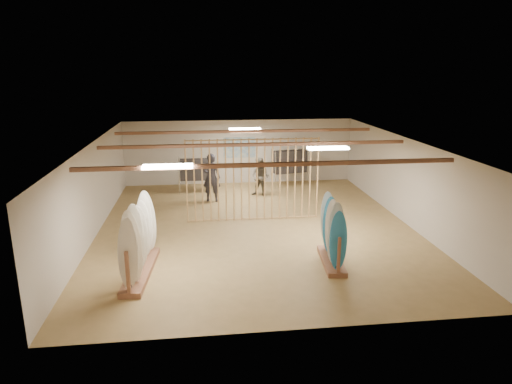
{
  "coord_description": "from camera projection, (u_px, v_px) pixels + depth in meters",
  "views": [
    {
      "loc": [
        -1.7,
        -13.84,
        5.04
      ],
      "look_at": [
        0.0,
        0.0,
        1.2
      ],
      "focal_mm": 32.0,
      "sensor_mm": 36.0,
      "label": 1
    }
  ],
  "objects": [
    {
      "name": "shopper_a",
      "position": [
        211.0,
        174.0,
        17.41
      ],
      "size": [
        0.87,
        0.68,
        2.13
      ],
      "primitive_type": "imported",
      "rotation": [
        0.0,
        0.0,
        2.93
      ],
      "color": "#28272E",
      "rests_on": "floor"
    },
    {
      "name": "light_panels",
      "position": [
        256.0,
        144.0,
        14.05
      ],
      "size": [
        1.2,
        0.35,
        0.06
      ],
      "primitive_type": "cube",
      "color": "white",
      "rests_on": "ground"
    },
    {
      "name": "ceiling",
      "position": [
        256.0,
        142.0,
        14.04
      ],
      "size": [
        12.0,
        12.0,
        0.0
      ],
      "primitive_type": "plane",
      "rotation": [
        3.14,
        0.0,
        0.0
      ],
      "color": "gray",
      "rests_on": "ground"
    },
    {
      "name": "wall_front",
      "position": [
        294.0,
        265.0,
        8.67
      ],
      "size": [
        12.0,
        0.0,
        12.0
      ],
      "primitive_type": "plane",
      "rotation": [
        -1.57,
        0.0,
        0.0
      ],
      "color": "beige",
      "rests_on": "ground"
    },
    {
      "name": "shopper_b",
      "position": [
        260.0,
        175.0,
        18.18
      ],
      "size": [
        1.07,
        1.01,
        1.77
      ],
      "primitive_type": "imported",
      "rotation": [
        0.0,
        0.0,
        -0.53
      ],
      "color": "#3E3930",
      "rests_on": "floor"
    },
    {
      "name": "floor",
      "position": [
        256.0,
        228.0,
        14.78
      ],
      "size": [
        12.0,
        12.0,
        0.0
      ],
      "primitive_type": "plane",
      "color": "#A58450",
      "rests_on": "ground"
    },
    {
      "name": "ceiling_slats",
      "position": [
        256.0,
        145.0,
        14.06
      ],
      "size": [
        9.5,
        6.12,
        0.1
      ],
      "primitive_type": "cube",
      "color": "#925D42",
      "rests_on": "ground"
    },
    {
      "name": "wall_back",
      "position": [
        239.0,
        152.0,
        20.15
      ],
      "size": [
        12.0,
        0.0,
        12.0
      ],
      "primitive_type": "plane",
      "rotation": [
        1.57,
        0.0,
        0.0
      ],
      "color": "beige",
      "rests_on": "ground"
    },
    {
      "name": "wall_left",
      "position": [
        93.0,
        191.0,
        13.82
      ],
      "size": [
        0.0,
        12.0,
        12.0
      ],
      "primitive_type": "plane",
      "rotation": [
        1.57,
        0.0,
        1.57
      ],
      "color": "beige",
      "rests_on": "ground"
    },
    {
      "name": "rack_right",
      "position": [
        332.0,
        242.0,
        11.97
      ],
      "size": [
        0.67,
        1.89,
        1.76
      ],
      "rotation": [
        0.0,
        0.0,
        -0.1
      ],
      "color": "#925D42",
      "rests_on": "floor"
    },
    {
      "name": "clothing_rack_a",
      "position": [
        196.0,
        170.0,
        18.59
      ],
      "size": [
        1.41,
        0.36,
        1.51
      ],
      "rotation": [
        0.0,
        0.0,
        -0.0
      ],
      "color": "silver",
      "rests_on": "floor"
    },
    {
      "name": "clothing_rack_b",
      "position": [
        290.0,
        162.0,
        19.63
      ],
      "size": [
        1.52,
        0.71,
        1.66
      ],
      "rotation": [
        0.0,
        0.0,
        0.23
      ],
      "color": "silver",
      "rests_on": "floor"
    },
    {
      "name": "bamboo_partition",
      "position": [
        253.0,
        180.0,
        15.18
      ],
      "size": [
        4.45,
        0.05,
        2.78
      ],
      "color": "tan",
      "rests_on": "ground"
    },
    {
      "name": "rack_left",
      "position": [
        139.0,
        249.0,
        11.35
      ],
      "size": [
        0.73,
        2.73,
        1.89
      ],
      "rotation": [
        0.0,
        0.0,
        -0.08
      ],
      "color": "#925D42",
      "rests_on": "floor"
    },
    {
      "name": "poster",
      "position": [
        239.0,
        147.0,
        20.08
      ],
      "size": [
        1.4,
        0.03,
        0.9
      ],
      "primitive_type": "cube",
      "color": "#316BAC",
      "rests_on": "ground"
    },
    {
      "name": "wall_right",
      "position": [
        407.0,
        181.0,
        15.0
      ],
      "size": [
        0.0,
        12.0,
        12.0
      ],
      "primitive_type": "plane",
      "rotation": [
        1.57,
        0.0,
        -1.57
      ],
      "color": "beige",
      "rests_on": "ground"
    }
  ]
}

